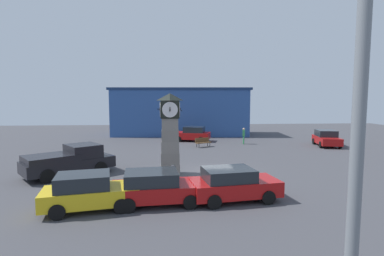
{
  "coord_description": "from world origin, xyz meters",
  "views": [
    {
      "loc": [
        -2.65,
        -18.67,
        4.75
      ],
      "look_at": [
        -1.02,
        1.95,
        2.73
      ],
      "focal_mm": 28.0,
      "sensor_mm": 36.0,
      "label": 1
    }
  ],
  "objects": [
    {
      "name": "car_navy_sedan",
      "position": [
        -6.09,
        -5.85,
        0.79
      ],
      "size": [
        4.25,
        2.55,
        1.57
      ],
      "color": "gold",
      "rests_on": "ground_plane"
    },
    {
      "name": "clock_tower",
      "position": [
        -2.56,
        -0.11,
        2.57
      ],
      "size": [
        1.56,
        1.47,
        5.09
      ],
      "color": "gray",
      "rests_on": "ground_plane"
    },
    {
      "name": "street_lamp_near_road",
      "position": [
        -0.68,
        -15.72,
        3.78
      ],
      "size": [
        0.5,
        0.24,
        6.56
      ],
      "color": "slate",
      "rests_on": "ground_plane"
    },
    {
      "name": "car_near_tower",
      "position": [
        -3.22,
        -5.38,
        0.77
      ],
      "size": [
        4.39,
        2.32,
        1.51
      ],
      "color": "#A51111",
      "rests_on": "ground_plane"
    },
    {
      "name": "car_by_building",
      "position": [
        0.34,
        -5.16,
        0.78
      ],
      "size": [
        4.34,
        2.48,
        1.53
      ],
      "color": "#A51111",
      "rests_on": "ground_plane"
    },
    {
      "name": "bollard_mid_row",
      "position": [
        -2.67,
        -3.99,
        0.51
      ],
      "size": [
        0.28,
        0.28,
        1.0
      ],
      "color": "#333338",
      "rests_on": "ground_plane"
    },
    {
      "name": "pickup_truck",
      "position": [
        -8.84,
        0.22,
        0.93
      ],
      "size": [
        5.51,
        4.93,
        1.85
      ],
      "color": "black",
      "rests_on": "ground_plane"
    },
    {
      "name": "car_far_lot",
      "position": [
        13.2,
        10.03,
        0.8
      ],
      "size": [
        2.62,
        4.16,
        1.6
      ],
      "color": "#A51111",
      "rests_on": "ground_plane"
    },
    {
      "name": "bench",
      "position": [
        0.72,
        10.42,
        0.52
      ],
      "size": [
        1.67,
        1.19,
        0.9
      ],
      "color": "brown",
      "rests_on": "ground_plane"
    },
    {
      "name": "warehouse_blue_far",
      "position": [
        -1.04,
        21.06,
        3.08
      ],
      "size": [
        18.19,
        7.81,
        6.13
      ],
      "color": "#2D5193",
      "rests_on": "ground_plane"
    },
    {
      "name": "car_silver_hatch",
      "position": [
        0.0,
        14.57,
        0.82
      ],
      "size": [
        4.43,
        3.04,
        1.64
      ],
      "color": "#A51111",
      "rests_on": "ground_plane"
    },
    {
      "name": "bollard_near_tower",
      "position": [
        -2.79,
        -5.41,
        0.54
      ],
      "size": [
        0.21,
        0.21,
        1.06
      ],
      "color": "#333338",
      "rests_on": "ground_plane"
    },
    {
      "name": "ground_plane",
      "position": [
        0.0,
        0.0,
        0.0
      ],
      "size": [
        73.2,
        73.2,
        0.0
      ],
      "primitive_type": "plane",
      "color": "#424247"
    },
    {
      "name": "pedestrian_near_bench",
      "position": [
        5.23,
        12.04,
        0.98
      ],
      "size": [
        0.33,
        0.44,
        1.71
      ],
      "color": "#338C4C",
      "rests_on": "ground_plane"
    },
    {
      "name": "bollard_far_row",
      "position": [
        -2.41,
        -2.66,
        0.59
      ],
      "size": [
        0.31,
        0.31,
        1.17
      ],
      "color": "#333338",
      "rests_on": "ground_plane"
    }
  ]
}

